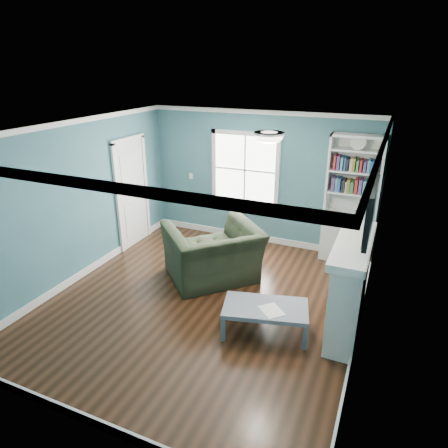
% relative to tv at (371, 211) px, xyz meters
% --- Properties ---
extents(floor, '(5.00, 5.00, 0.00)m').
position_rel_tv_xyz_m(floor, '(-2.20, -0.20, -1.72)').
color(floor, black).
rests_on(floor, ground).
extents(room_walls, '(5.00, 5.00, 5.00)m').
position_rel_tv_xyz_m(room_walls, '(-2.20, -0.20, -0.14)').
color(room_walls, '#386474').
rests_on(room_walls, ground).
extents(trim, '(4.50, 5.00, 2.60)m').
position_rel_tv_xyz_m(trim, '(-2.20, -0.20, -0.49)').
color(trim, white).
rests_on(trim, ground).
extents(window, '(1.40, 0.06, 1.50)m').
position_rel_tv_xyz_m(window, '(-2.50, 2.29, -0.27)').
color(window, white).
rests_on(window, room_walls).
extents(bookshelf, '(0.90, 0.35, 2.31)m').
position_rel_tv_xyz_m(bookshelf, '(-0.43, 2.10, -0.80)').
color(bookshelf, silver).
rests_on(bookshelf, ground).
extents(fireplace, '(0.44, 1.58, 1.30)m').
position_rel_tv_xyz_m(fireplace, '(-0.12, 0.00, -1.09)').
color(fireplace, black).
rests_on(fireplace, ground).
extents(tv, '(0.06, 1.10, 0.65)m').
position_rel_tv_xyz_m(tv, '(0.00, 0.00, 0.00)').
color(tv, black).
rests_on(tv, fireplace).
extents(door, '(0.12, 0.98, 2.17)m').
position_rel_tv_xyz_m(door, '(-4.42, 1.20, -0.65)').
color(door, silver).
rests_on(door, ground).
extents(ceiling_fixture, '(0.38, 0.38, 0.15)m').
position_rel_tv_xyz_m(ceiling_fixture, '(-1.30, -0.10, 0.82)').
color(ceiling_fixture, white).
rests_on(ceiling_fixture, room_walls).
extents(light_switch, '(0.08, 0.01, 0.12)m').
position_rel_tv_xyz_m(light_switch, '(-3.70, 2.28, -0.52)').
color(light_switch, white).
rests_on(light_switch, room_walls).
extents(recliner, '(1.66, 1.68, 1.25)m').
position_rel_tv_xyz_m(recliner, '(-2.36, 0.49, -1.10)').
color(recliner, black).
rests_on(recliner, ground).
extents(coffee_table, '(1.23, 0.86, 0.40)m').
position_rel_tv_xyz_m(coffee_table, '(-1.11, -0.55, -1.37)').
color(coffee_table, '#545964').
rests_on(coffee_table, ground).
extents(paper_sheet, '(0.40, 0.40, 0.00)m').
position_rel_tv_xyz_m(paper_sheet, '(-1.01, -0.61, -1.32)').
color(paper_sheet, white).
rests_on(paper_sheet, coffee_table).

